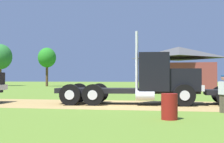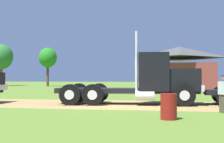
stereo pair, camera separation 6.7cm
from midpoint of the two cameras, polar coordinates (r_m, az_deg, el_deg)
ground_plane at (r=17.05m, az=0.17°, el=-6.23°), size 200.00×200.00×0.00m
dirt_track at (r=17.05m, az=0.17°, el=-6.22°), size 120.00×5.88×0.01m
truck_foreground_white at (r=17.15m, az=7.30°, el=-1.72°), size 8.24×3.17×4.02m
visitor_walking_mid at (r=13.67m, az=20.44°, el=-3.77°), size 0.42×0.53×1.61m
steel_barrel at (r=11.00m, az=10.83°, el=-6.53°), size 0.58×0.58×0.93m
shed_building at (r=38.52m, az=12.67°, el=0.49°), size 8.73×8.38×5.40m
tree_left at (r=61.26m, az=-20.16°, el=2.61°), size 4.36×4.36×7.94m
tree_mid at (r=55.18m, az=-12.01°, el=2.52°), size 3.22×3.22×6.91m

